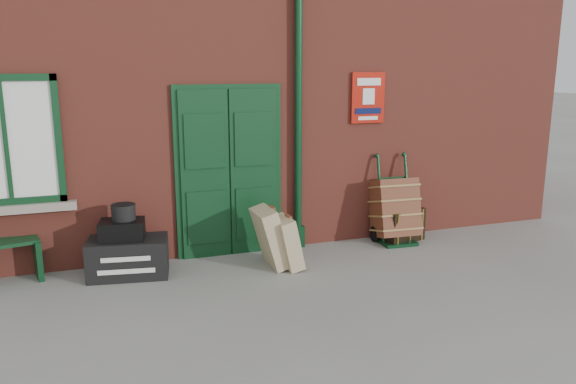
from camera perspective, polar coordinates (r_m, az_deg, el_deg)
name	(u,v)px	position (r m, az deg, el deg)	size (l,w,h in m)	color
ground	(287,290)	(6.45, -0.08, -9.96)	(80.00, 80.00, 0.00)	gray
station_building	(217,86)	(9.33, -7.26, 10.62)	(10.30, 4.30, 4.36)	brown
houdini_trunk	(128,257)	(7.06, -15.92, -6.40)	(0.93, 0.51, 0.47)	black
strongbox	(122,230)	(6.96, -16.50, -3.71)	(0.51, 0.37, 0.23)	black
hatbox	(123,212)	(6.93, -16.38, -1.97)	(0.28, 0.28, 0.19)	black
suitcase_back	(271,237)	(7.05, -1.77, -4.62)	(0.21, 0.53, 0.75)	tan
suitcase_front	(287,242)	(7.03, -0.11, -5.14)	(0.19, 0.48, 0.64)	tan
porter_trolley	(395,209)	(8.19, 10.78, -1.72)	(0.64, 0.68, 1.23)	#0C331A
dark_trunk	(399,224)	(8.32, 11.21, -3.24)	(0.65, 0.43, 0.47)	black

